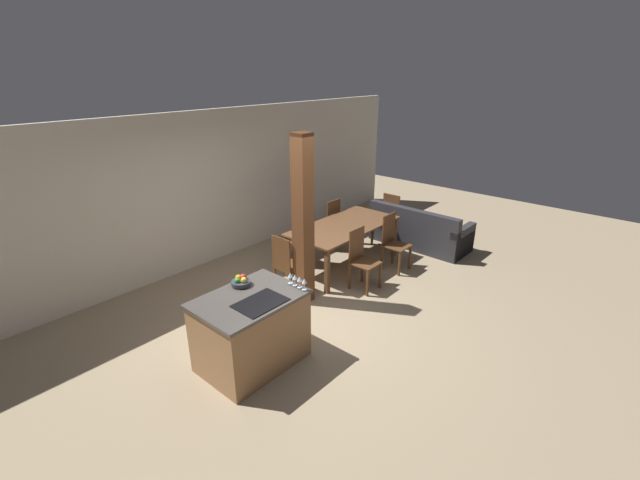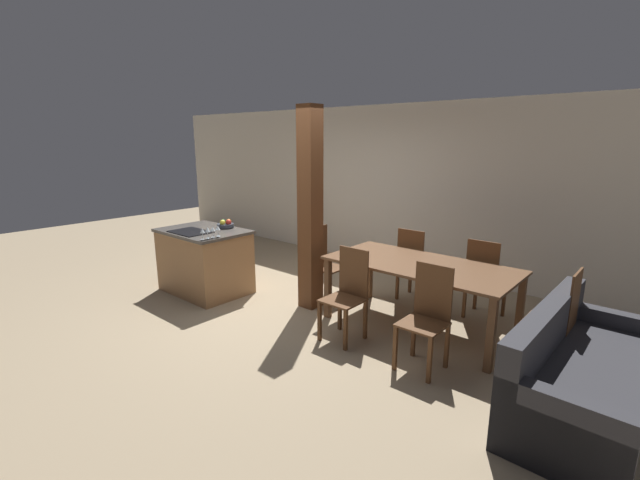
% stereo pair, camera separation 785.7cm
% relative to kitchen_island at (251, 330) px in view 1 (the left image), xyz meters
% --- Properties ---
extents(ground_plane, '(16.00, 16.00, 0.00)m').
position_rel_kitchen_island_xyz_m(ground_plane, '(1.17, 0.26, -0.45)').
color(ground_plane, '#9E896B').
extents(wall_back, '(11.20, 0.08, 2.70)m').
position_rel_kitchen_island_xyz_m(wall_back, '(1.17, 2.90, 0.90)').
color(wall_back, silver).
rests_on(wall_back, ground_plane).
extents(kitchen_island, '(1.23, 0.88, 0.91)m').
position_rel_kitchen_island_xyz_m(kitchen_island, '(0.00, 0.00, 0.00)').
color(kitchen_island, '#9E7047').
rests_on(kitchen_island, ground_plane).
extents(fruit_bowl, '(0.24, 0.24, 0.12)m').
position_rel_kitchen_island_xyz_m(fruit_bowl, '(0.13, 0.29, 0.50)').
color(fruit_bowl, '#383D47').
rests_on(fruit_bowl, kitchen_island).
extents(wine_glass_near, '(0.06, 0.06, 0.14)m').
position_rel_kitchen_island_xyz_m(wine_glass_near, '(0.54, -0.37, 0.57)').
color(wine_glass_near, silver).
rests_on(wine_glass_near, kitchen_island).
extents(wine_glass_middle, '(0.06, 0.06, 0.14)m').
position_rel_kitchen_island_xyz_m(wine_glass_middle, '(0.54, -0.29, 0.57)').
color(wine_glass_middle, silver).
rests_on(wine_glass_middle, kitchen_island).
extents(wine_glass_far, '(0.06, 0.06, 0.14)m').
position_rel_kitchen_island_xyz_m(wine_glass_far, '(0.54, -0.21, 0.57)').
color(wine_glass_far, silver).
rests_on(wine_glass_far, kitchen_island).
extents(wine_glass_end, '(0.06, 0.06, 0.14)m').
position_rel_kitchen_island_xyz_m(wine_glass_end, '(0.54, -0.14, 0.57)').
color(wine_glass_end, silver).
rests_on(wine_glass_end, kitchen_island).
extents(dining_table, '(2.10, 1.02, 0.78)m').
position_rel_kitchen_island_xyz_m(dining_table, '(2.90, 0.89, 0.24)').
color(dining_table, brown).
rests_on(dining_table, ground_plane).
extents(dining_chair_near_left, '(0.40, 0.40, 1.00)m').
position_rel_kitchen_island_xyz_m(dining_chair_near_left, '(2.43, 0.15, 0.06)').
color(dining_chair_near_left, brown).
rests_on(dining_chair_near_left, ground_plane).
extents(dining_chair_near_right, '(0.40, 0.40, 1.00)m').
position_rel_kitchen_island_xyz_m(dining_chair_near_right, '(3.37, 0.15, 0.06)').
color(dining_chair_near_right, brown).
rests_on(dining_chair_near_right, ground_plane).
extents(dining_chair_far_left, '(0.40, 0.40, 1.00)m').
position_rel_kitchen_island_xyz_m(dining_chair_far_left, '(2.43, 1.62, 0.06)').
color(dining_chair_far_left, brown).
rests_on(dining_chair_far_left, ground_plane).
extents(dining_chair_far_right, '(0.40, 0.40, 1.00)m').
position_rel_kitchen_island_xyz_m(dining_chair_far_right, '(3.37, 1.62, 0.06)').
color(dining_chair_far_right, brown).
rests_on(dining_chair_far_right, ground_plane).
extents(dining_chair_head_end, '(0.40, 0.40, 1.00)m').
position_rel_kitchen_island_xyz_m(dining_chair_head_end, '(1.47, 0.89, 0.06)').
color(dining_chair_head_end, brown).
rests_on(dining_chair_head_end, ground_plane).
extents(dining_chair_foot_end, '(0.40, 0.40, 1.00)m').
position_rel_kitchen_island_xyz_m(dining_chair_foot_end, '(4.33, 0.89, 0.06)').
color(dining_chair_foot_end, brown).
rests_on(dining_chair_foot_end, ground_plane).
extents(couch, '(0.85, 1.94, 0.83)m').
position_rel_kitchen_island_xyz_m(couch, '(4.64, 0.33, -0.17)').
color(couch, '#2D2D33').
rests_on(couch, ground_plane).
extents(timber_post, '(0.23, 0.23, 2.55)m').
position_rel_kitchen_island_xyz_m(timber_post, '(1.52, 0.57, 0.82)').
color(timber_post, brown).
rests_on(timber_post, ground_plane).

